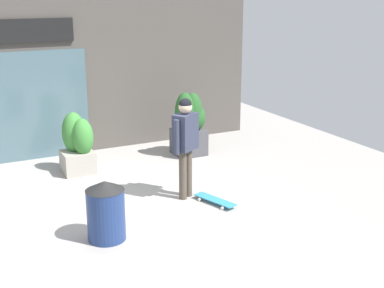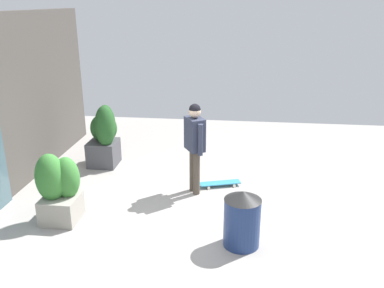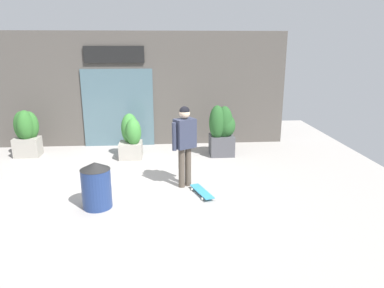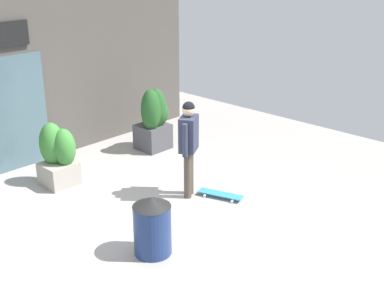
# 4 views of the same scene
# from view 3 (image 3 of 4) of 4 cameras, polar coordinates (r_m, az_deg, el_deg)

# --- Properties ---
(ground_plane) EXTENTS (12.00, 12.00, 0.00)m
(ground_plane) POSITION_cam_3_polar(r_m,az_deg,el_deg) (7.90, -9.33, -6.09)
(ground_plane) COLOR #9E9993
(building_facade) EXTENTS (8.45, 0.31, 3.23)m
(building_facade) POSITION_cam_3_polar(r_m,az_deg,el_deg) (10.56, -8.51, 8.48)
(building_facade) COLOR #4C4742
(building_facade) RESTS_ON ground_plane
(skateboarder) EXTENTS (0.52, 0.43, 1.70)m
(skateboarder) POSITION_cam_3_polar(r_m,az_deg,el_deg) (7.30, -1.17, 0.90)
(skateboarder) COLOR #4C4238
(skateboarder) RESTS_ON ground_plane
(skateboard) EXTENTS (0.43, 0.81, 0.08)m
(skateboard) POSITION_cam_3_polar(r_m,az_deg,el_deg) (7.21, 1.57, -7.55)
(skateboard) COLOR teal
(skateboard) RESTS_ON ground_plane
(planter_box_left) EXTENTS (0.71, 0.63, 1.37)m
(planter_box_left) POSITION_cam_3_polar(r_m,az_deg,el_deg) (9.50, 4.82, 2.23)
(planter_box_left) COLOR #47474C
(planter_box_left) RESTS_ON ground_plane
(planter_box_right) EXTENTS (0.58, 0.67, 1.16)m
(planter_box_right) POSITION_cam_3_polar(r_m,az_deg,el_deg) (9.43, -9.64, 1.18)
(planter_box_right) COLOR gray
(planter_box_right) RESTS_ON ground_plane
(planter_box_mid) EXTENTS (0.64, 0.55, 1.24)m
(planter_box_mid) POSITION_cam_3_polar(r_m,az_deg,el_deg) (10.37, -24.81, 1.87)
(planter_box_mid) COLOR gray
(planter_box_mid) RESTS_ON ground_plane
(trash_bin) EXTENTS (0.54, 0.54, 0.87)m
(trash_bin) POSITION_cam_3_polar(r_m,az_deg,el_deg) (6.76, -14.95, -6.29)
(trash_bin) COLOR navy
(trash_bin) RESTS_ON ground_plane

